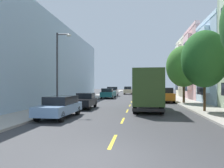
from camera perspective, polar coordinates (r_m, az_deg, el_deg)
ground_plane at (r=36.46m, az=5.84°, el=-3.89°), size 160.00×160.00×0.00m
sidewalk_left at (r=35.40m, az=-5.84°, el=-3.88°), size 3.20×120.00×0.14m
sidewalk_right at (r=34.97m, az=17.48°, el=-3.91°), size 3.20×120.00×0.14m
lane_centerline_dashes at (r=30.98m, az=5.54°, el=-4.51°), size 0.14×47.20×0.01m
townhouse_fifth_cream at (r=43.69m, az=25.93°, el=3.74°), size 13.08×7.61×11.08m
apartment_block_opposite at (r=30.37m, az=-21.71°, el=5.13°), size 10.00×36.00×10.29m
street_tree_second at (r=18.98m, az=23.93°, el=6.26°), size 3.73×3.73×6.66m
street_tree_third at (r=26.85m, az=19.01°, el=4.57°), size 4.20×4.20×6.92m
street_lamp at (r=18.93m, az=-14.33°, el=5.07°), size 1.35×0.28×6.73m
delivery_box_truck at (r=18.96m, az=9.72°, el=-1.16°), size 2.54×7.43×3.58m
parked_suv_white at (r=42.87m, az=0.10°, el=-2.03°), size 2.07×4.85×1.93m
parked_suv_forest at (r=56.69m, az=10.78°, el=-1.61°), size 1.95×4.80×1.93m
parked_wagon_sky at (r=15.13m, az=-13.99°, el=-5.89°), size 1.91×4.73×1.50m
parked_pickup_charcoal at (r=37.22m, az=12.41°, el=-2.53°), size 2.13×5.35×1.73m
parked_suv_orange at (r=28.87m, az=14.31°, el=-2.86°), size 1.96×4.81×1.93m
parked_hatchback_black at (r=20.54m, az=-7.42°, el=-4.55°), size 1.82×4.03×1.50m
parked_pickup_teal at (r=35.89m, az=-1.03°, el=-2.62°), size 2.09×5.33×1.73m
moving_champagne_sedan at (r=52.41m, az=4.39°, el=-1.72°), size 1.95×4.80×1.93m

